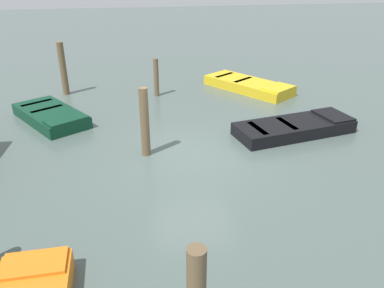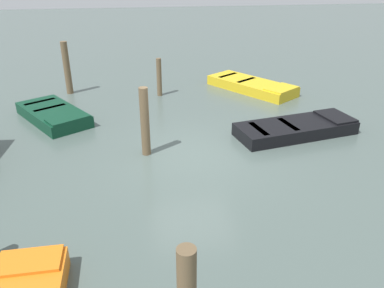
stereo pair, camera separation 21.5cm
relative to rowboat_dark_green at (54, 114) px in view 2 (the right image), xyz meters
name	(u,v)px [view 2 (the right image)]	position (x,y,z in m)	size (l,w,h in m)	color
ground_plane	(192,155)	(-3.43, -4.40, -0.22)	(80.00, 80.00, 0.00)	#4C5B56
rowboat_dark_green	(54,114)	(0.00, 0.00, 0.00)	(3.47, 2.95, 0.46)	#0C3823
rowboat_yellow	(252,86)	(2.28, -7.92, 0.00)	(4.06, 3.43, 0.46)	gold
rowboat_black	(296,128)	(-2.49, -7.97, 0.00)	(2.10, 4.08, 0.46)	black
mooring_piling_mid_right	(145,122)	(-3.16, -3.10, 0.79)	(0.25, 0.25, 2.01)	brown
mooring_piling_far_left	(159,77)	(2.21, -3.91, 0.56)	(0.20, 0.20, 1.56)	brown
mooring_piling_center	(67,68)	(3.09, -0.17, 0.87)	(0.27, 0.27, 2.17)	brown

